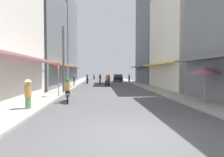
# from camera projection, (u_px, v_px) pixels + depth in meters

# --- Properties ---
(ground_plane) EXTENTS (118.15, 118.15, 0.00)m
(ground_plane) POSITION_uv_depth(u_px,v_px,m) (106.00, 84.00, 28.48)
(ground_plane) COLOR #4C4C4F
(sidewalk_left) EXTENTS (1.86, 61.71, 0.12)m
(sidewalk_left) POSITION_uv_depth(u_px,v_px,m) (74.00, 84.00, 28.12)
(sidewalk_left) COLOR #9E9991
(sidewalk_left) RESTS_ON ground
(sidewalk_right) EXTENTS (1.86, 61.71, 0.12)m
(sidewalk_right) POSITION_uv_depth(u_px,v_px,m) (137.00, 84.00, 28.84)
(sidewalk_right) COLOR #9E9991
(sidewalk_right) RESTS_ON ground
(building_left_mid) EXTENTS (7.05, 11.18, 12.26)m
(building_left_mid) POSITION_uv_depth(u_px,v_px,m) (35.00, 38.00, 22.07)
(building_left_mid) COLOR slate
(building_left_mid) RESTS_ON ground
(building_left_far) EXTENTS (7.05, 12.30, 16.38)m
(building_left_far) POSITION_uv_depth(u_px,v_px,m) (57.00, 39.00, 34.26)
(building_left_far) COLOR slate
(building_left_far) RESTS_ON ground
(building_right_mid) EXTENTS (7.05, 9.42, 11.46)m
(building_right_mid) POSITION_uv_depth(u_px,v_px,m) (187.00, 39.00, 20.66)
(building_right_mid) COLOR silver
(building_right_mid) RESTS_ON ground
(building_right_far) EXTENTS (7.05, 9.15, 16.31)m
(building_right_far) POSITION_uv_depth(u_px,v_px,m) (159.00, 35.00, 30.25)
(building_right_far) COLOR slate
(building_right_far) RESTS_ON ground
(motorbike_maroon) EXTENTS (0.55, 1.81, 1.58)m
(motorbike_maroon) POSITION_uv_depth(u_px,v_px,m) (94.00, 77.00, 45.10)
(motorbike_maroon) COLOR black
(motorbike_maroon) RESTS_ON ground
(motorbike_black) EXTENTS (0.55, 1.81, 1.58)m
(motorbike_black) POSITION_uv_depth(u_px,v_px,m) (109.00, 80.00, 26.45)
(motorbike_black) COLOR black
(motorbike_black) RESTS_ON ground
(motorbike_green) EXTENTS (0.60, 1.79, 1.58)m
(motorbike_green) POSITION_uv_depth(u_px,v_px,m) (107.00, 77.00, 40.34)
(motorbike_green) COLOR black
(motorbike_green) RESTS_ON ground
(motorbike_white) EXTENTS (0.55, 1.81, 1.58)m
(motorbike_white) POSITION_uv_depth(u_px,v_px,m) (100.00, 80.00, 28.98)
(motorbike_white) COLOR black
(motorbike_white) RESTS_ON ground
(motorbike_red) EXTENTS (0.58, 1.80, 1.58)m
(motorbike_red) POSITION_uv_depth(u_px,v_px,m) (87.00, 79.00, 29.95)
(motorbike_red) COLOR black
(motorbike_red) RESTS_ON ground
(motorbike_blue) EXTENTS (0.78, 1.73, 1.58)m
(motorbike_blue) POSITION_uv_depth(u_px,v_px,m) (107.00, 81.00, 24.26)
(motorbike_blue) COLOR black
(motorbike_blue) RESTS_ON ground
(motorbike_silver) EXTENTS (0.60, 1.79, 1.58)m
(motorbike_silver) POSITION_uv_depth(u_px,v_px,m) (67.00, 91.00, 11.85)
(motorbike_silver) COLOR black
(motorbike_silver) RESTS_ON ground
(parked_car) EXTENTS (2.01, 4.20, 1.45)m
(parked_car) POSITION_uv_depth(u_px,v_px,m) (118.00, 78.00, 36.14)
(parked_car) COLOR black
(parked_car) RESTS_ON ground
(pedestrian_midway) EXTENTS (0.34, 0.34, 1.60)m
(pedestrian_midway) POSITION_uv_depth(u_px,v_px,m) (74.00, 81.00, 23.84)
(pedestrian_midway) COLOR beige
(pedestrian_midway) RESTS_ON ground
(pedestrian_foreground) EXTENTS (0.34, 0.34, 1.56)m
(pedestrian_foreground) POSITION_uv_depth(u_px,v_px,m) (129.00, 78.00, 33.08)
(pedestrian_foreground) COLOR #262628
(pedestrian_foreground) RESTS_ON ground
(pedestrian_far) EXTENTS (0.44, 0.44, 1.64)m
(pedestrian_far) POSITION_uv_depth(u_px,v_px,m) (28.00, 93.00, 9.24)
(pedestrian_far) COLOR #598C59
(pedestrian_far) RESTS_ON ground
(vendor_umbrella) EXTENTS (1.81, 1.81, 2.31)m
(vendor_umbrella) POSITION_uv_depth(u_px,v_px,m) (205.00, 70.00, 10.87)
(vendor_umbrella) COLOR #99999E
(vendor_umbrella) RESTS_ON ground
(utility_pole) EXTENTS (0.20, 1.20, 6.05)m
(utility_pole) POSITION_uv_depth(u_px,v_px,m) (63.00, 59.00, 16.35)
(utility_pole) COLOR #4C4C4F
(utility_pole) RESTS_ON ground
(street_sign_no_entry) EXTENTS (0.07, 0.60, 2.65)m
(street_sign_no_entry) POSITION_uv_depth(u_px,v_px,m) (58.00, 75.00, 13.87)
(street_sign_no_entry) COLOR gray
(street_sign_no_entry) RESTS_ON ground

